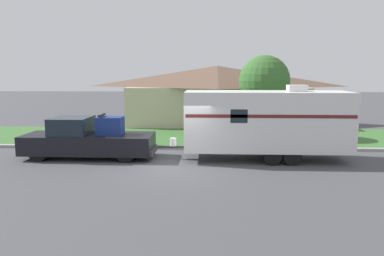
# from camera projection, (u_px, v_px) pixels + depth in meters

# --- Properties ---
(ground_plane) EXTENTS (120.00, 120.00, 0.00)m
(ground_plane) POSITION_uv_depth(u_px,v_px,m) (180.00, 168.00, 15.27)
(ground_plane) COLOR #47474C
(curb_strip) EXTENTS (80.00, 0.30, 0.14)m
(curb_strip) POSITION_uv_depth(u_px,v_px,m) (186.00, 148.00, 18.96)
(curb_strip) COLOR #999993
(curb_strip) RESTS_ON ground_plane
(lawn_strip) EXTENTS (80.00, 7.00, 0.03)m
(lawn_strip) POSITION_uv_depth(u_px,v_px,m) (190.00, 137.00, 22.57)
(lawn_strip) COLOR #3D6B33
(lawn_strip) RESTS_ON ground_plane
(house_across_street) EXTENTS (13.82, 6.77, 4.34)m
(house_across_street) POSITION_uv_depth(u_px,v_px,m) (217.00, 94.00, 28.29)
(house_across_street) COLOR beige
(house_across_street) RESTS_ON ground_plane
(pickup_truck) EXTENTS (5.95, 2.04, 1.99)m
(pickup_truck) POSITION_uv_depth(u_px,v_px,m) (87.00, 140.00, 17.00)
(pickup_truck) COLOR black
(pickup_truck) RESTS_ON ground_plane
(travel_trailer) EXTENTS (8.38, 2.31, 3.32)m
(travel_trailer) POSITION_uv_depth(u_px,v_px,m) (266.00, 121.00, 16.47)
(travel_trailer) COLOR black
(travel_trailer) RESTS_ON ground_plane
(mailbox) EXTENTS (0.48, 0.20, 1.42)m
(mailbox) POSITION_uv_depth(u_px,v_px,m) (199.00, 126.00, 19.38)
(mailbox) COLOR brown
(mailbox) RESTS_ON ground_plane
(tree_in_yard) EXTENTS (3.01, 3.01, 4.87)m
(tree_in_yard) POSITION_uv_depth(u_px,v_px,m) (264.00, 81.00, 22.26)
(tree_in_yard) COLOR brown
(tree_in_yard) RESTS_ON ground_plane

